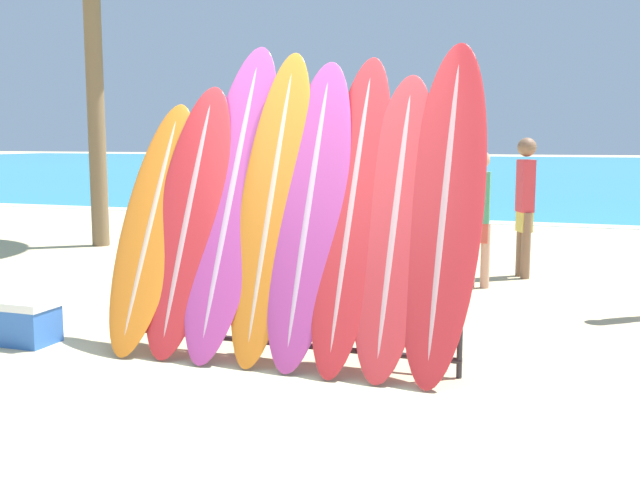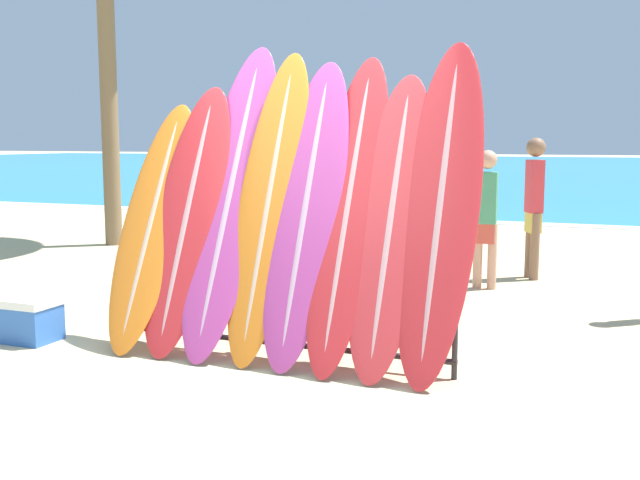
{
  "view_description": "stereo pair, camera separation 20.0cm",
  "coord_description": "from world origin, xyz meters",
  "px_view_note": "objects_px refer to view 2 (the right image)",
  "views": [
    {
      "loc": [
        2.25,
        -4.56,
        1.63
      ],
      "look_at": [
        0.18,
        1.25,
        0.8
      ],
      "focal_mm": 42.0,
      "sensor_mm": 36.0,
      "label": 1
    },
    {
      "loc": [
        2.43,
        -4.49,
        1.63
      ],
      "look_at": [
        0.18,
        1.25,
        0.8
      ],
      "focal_mm": 42.0,
      "sensor_mm": 36.0,
      "label": 2
    }
  ],
  "objects_px": {
    "surfboard_slot_4": "(307,209)",
    "surfboard_slot_1": "(188,216)",
    "surfboard_slot_5": "(349,208)",
    "person_mid_beach": "(486,214)",
    "surfboard_slot_3": "(269,202)",
    "person_far_left": "(534,202)",
    "surfboard_rack": "(281,303)",
    "cooler_box": "(25,319)",
    "surfboard_slot_7": "(441,205)",
    "person_far_right": "(243,199)",
    "surfboard_slot_0": "(153,223)",
    "surfboard_slot_6": "(391,221)",
    "surfboard_slot_2": "(231,196)"
  },
  "relations": [
    {
      "from": "surfboard_slot_7",
      "to": "person_far_left",
      "type": "xyz_separation_m",
      "value": [
        0.25,
        3.91,
        -0.28
      ]
    },
    {
      "from": "surfboard_slot_4",
      "to": "person_far_right",
      "type": "height_order",
      "value": "surfboard_slot_4"
    },
    {
      "from": "surfboard_slot_7",
      "to": "person_far_right",
      "type": "xyz_separation_m",
      "value": [
        -3.53,
        3.88,
        -0.34
      ]
    },
    {
      "from": "surfboard_rack",
      "to": "cooler_box",
      "type": "xyz_separation_m",
      "value": [
        -2.16,
        -0.28,
        -0.25
      ]
    },
    {
      "from": "surfboard_slot_7",
      "to": "cooler_box",
      "type": "xyz_separation_m",
      "value": [
        -3.31,
        -0.45,
        -1.0
      ]
    },
    {
      "from": "surfboard_rack",
      "to": "surfboard_slot_7",
      "type": "distance_m",
      "value": 1.38
    },
    {
      "from": "surfboard_slot_1",
      "to": "surfboard_slot_3",
      "type": "bearing_deg",
      "value": 4.24
    },
    {
      "from": "surfboard_slot_4",
      "to": "person_far_left",
      "type": "height_order",
      "value": "surfboard_slot_4"
    },
    {
      "from": "surfboard_slot_0",
      "to": "surfboard_slot_2",
      "type": "bearing_deg",
      "value": 9.97
    },
    {
      "from": "surfboard_slot_2",
      "to": "surfboard_slot_7",
      "type": "relative_size",
      "value": 1.02
    },
    {
      "from": "surfboard_slot_5",
      "to": "surfboard_slot_0",
      "type": "bearing_deg",
      "value": -177.21
    },
    {
      "from": "surfboard_slot_5",
      "to": "cooler_box",
      "type": "relative_size",
      "value": 4.28
    },
    {
      "from": "surfboard_slot_4",
      "to": "cooler_box",
      "type": "bearing_deg",
      "value": -169.87
    },
    {
      "from": "person_far_left",
      "to": "person_far_right",
      "type": "distance_m",
      "value": 3.78
    },
    {
      "from": "surfboard_slot_2",
      "to": "cooler_box",
      "type": "height_order",
      "value": "surfboard_slot_2"
    },
    {
      "from": "surfboard_slot_1",
      "to": "person_far_left",
      "type": "xyz_separation_m",
      "value": [
        2.23,
        3.98,
        -0.13
      ]
    },
    {
      "from": "surfboard_slot_2",
      "to": "surfboard_slot_7",
      "type": "xyz_separation_m",
      "value": [
        1.65,
        -0.02,
        -0.02
      ]
    },
    {
      "from": "surfboard_slot_5",
      "to": "surfboard_slot_6",
      "type": "height_order",
      "value": "surfboard_slot_5"
    },
    {
      "from": "person_mid_beach",
      "to": "surfboard_slot_7",
      "type": "bearing_deg",
      "value": -89.11
    },
    {
      "from": "surfboard_slot_0",
      "to": "surfboard_slot_1",
      "type": "height_order",
      "value": "surfboard_slot_1"
    },
    {
      "from": "surfboard_slot_5",
      "to": "person_far_left",
      "type": "distance_m",
      "value": 4.03
    },
    {
      "from": "surfboard_slot_4",
      "to": "person_far_right",
      "type": "distance_m",
      "value": 4.67
    },
    {
      "from": "surfboard_slot_4",
      "to": "surfboard_slot_1",
      "type": "bearing_deg",
      "value": -178.09
    },
    {
      "from": "surfboard_rack",
      "to": "surfboard_slot_0",
      "type": "distance_m",
      "value": 1.27
    },
    {
      "from": "person_mid_beach",
      "to": "cooler_box",
      "type": "distance_m",
      "value": 4.78
    },
    {
      "from": "surfboard_slot_3",
      "to": "person_far_right",
      "type": "xyz_separation_m",
      "value": [
        -2.23,
        3.89,
        -0.33
      ]
    },
    {
      "from": "surfboard_slot_4",
      "to": "person_mid_beach",
      "type": "distance_m",
      "value": 3.25
    },
    {
      "from": "surfboard_slot_6",
      "to": "surfboard_slot_7",
      "type": "distance_m",
      "value": 0.36
    },
    {
      "from": "surfboard_slot_5",
      "to": "person_far_left",
      "type": "xyz_separation_m",
      "value": [
        0.92,
        3.92,
        -0.24
      ]
    },
    {
      "from": "surfboard_rack",
      "to": "surfboard_slot_2",
      "type": "relative_size",
      "value": 1.1
    },
    {
      "from": "person_far_left",
      "to": "person_far_right",
      "type": "xyz_separation_m",
      "value": [
        -3.78,
        -0.03,
        -0.07
      ]
    },
    {
      "from": "surfboard_slot_6",
      "to": "person_far_left",
      "type": "height_order",
      "value": "surfboard_slot_6"
    },
    {
      "from": "surfboard_slot_1",
      "to": "surfboard_slot_2",
      "type": "distance_m",
      "value": 0.38
    },
    {
      "from": "surfboard_slot_3",
      "to": "person_mid_beach",
      "type": "xyz_separation_m",
      "value": [
        1.13,
        3.12,
        -0.33
      ]
    },
    {
      "from": "surfboard_slot_5",
      "to": "surfboard_slot_6",
      "type": "relative_size",
      "value": 1.07
    },
    {
      "from": "surfboard_slot_6",
      "to": "cooler_box",
      "type": "distance_m",
      "value": 3.12
    },
    {
      "from": "person_mid_beach",
      "to": "person_far_left",
      "type": "distance_m",
      "value": 0.91
    },
    {
      "from": "cooler_box",
      "to": "person_mid_beach",
      "type": "bearing_deg",
      "value": 48.52
    },
    {
      "from": "surfboard_slot_4",
      "to": "surfboard_slot_5",
      "type": "bearing_deg",
      "value": 4.19
    },
    {
      "from": "surfboard_slot_1",
      "to": "surfboard_slot_7",
      "type": "relative_size",
      "value": 0.88
    },
    {
      "from": "surfboard_slot_1",
      "to": "surfboard_slot_7",
      "type": "xyz_separation_m",
      "value": [
        1.98,
        0.07,
        0.14
      ]
    },
    {
      "from": "surfboard_slot_0",
      "to": "surfboard_slot_7",
      "type": "xyz_separation_m",
      "value": [
        2.3,
        0.09,
        0.21
      ]
    },
    {
      "from": "surfboard_slot_3",
      "to": "surfboard_slot_7",
      "type": "bearing_deg",
      "value": 0.69
    },
    {
      "from": "surfboard_slot_1",
      "to": "cooler_box",
      "type": "height_order",
      "value": "surfboard_slot_1"
    },
    {
      "from": "surfboard_slot_6",
      "to": "person_far_left",
      "type": "bearing_deg",
      "value": 81.49
    },
    {
      "from": "surfboard_slot_5",
      "to": "person_mid_beach",
      "type": "distance_m",
      "value": 3.17
    },
    {
      "from": "surfboard_slot_2",
      "to": "surfboard_slot_5",
      "type": "xyz_separation_m",
      "value": [
        0.98,
        -0.03,
        -0.06
      ]
    },
    {
      "from": "surfboard_slot_0",
      "to": "surfboard_slot_3",
      "type": "xyz_separation_m",
      "value": [
        1.0,
        0.07,
        0.19
      ]
    },
    {
      "from": "surfboard_slot_6",
      "to": "person_far_right",
      "type": "bearing_deg",
      "value": 129.1
    },
    {
      "from": "surfboard_slot_2",
      "to": "surfboard_slot_3",
      "type": "height_order",
      "value": "surfboard_slot_2"
    }
  ]
}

